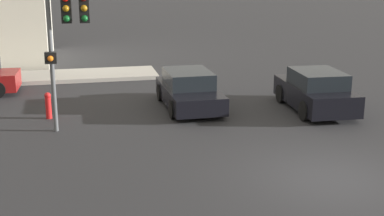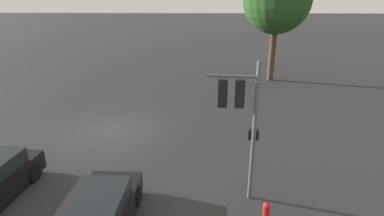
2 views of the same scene
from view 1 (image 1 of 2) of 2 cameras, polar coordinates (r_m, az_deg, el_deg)
The scene contains 5 objects.
ground_plane at distance 13.85m, azimuth 14.54°, elevation -7.24°, with size 300.00×300.00×0.00m, color #28282B.
traffic_signal at distance 16.80m, azimuth -13.27°, elevation 8.65°, with size 0.54×1.80×4.91m.
crossing_car_0 at distance 19.73m, azimuth 13.05°, elevation 1.74°, with size 4.09×2.06×1.48m.
crossing_car_1 at distance 19.62m, azimuth -0.32°, elevation 1.88°, with size 4.12×1.96×1.36m.
fire_hydrant at distance 18.90m, azimuth -15.08°, elevation 0.35°, with size 0.22×0.22×0.92m.
Camera 1 is at (-11.34, 6.01, 5.19)m, focal length 50.00 mm.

